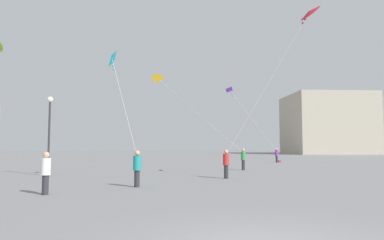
{
  "coord_description": "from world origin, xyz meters",
  "views": [
    {
      "loc": [
        -1.76,
        -6.21,
        1.8
      ],
      "look_at": [
        0.0,
        21.05,
        3.85
      ],
      "focal_mm": 32.67,
      "sensor_mm": 36.0,
      "label": 1
    }
  ],
  "objects_px": {
    "person_in_purple": "(277,155)",
    "person_in_teal": "(137,167)",
    "handbag_beside_flyer": "(280,161)",
    "kite_crimson_diamond": "(309,13)",
    "person_in_green": "(243,158)",
    "building_centre_hall": "(327,124)",
    "person_in_red": "(226,163)",
    "building_right_hall": "(367,126)",
    "kite_amber_delta": "(159,80)",
    "person_in_white": "(46,171)",
    "kite_violet_delta": "(230,92)",
    "lamppost_east": "(49,122)",
    "kite_cyan_delta": "(112,60)"
  },
  "relations": [
    {
      "from": "person_in_green",
      "to": "building_right_hall",
      "type": "bearing_deg",
      "value": 83.81
    },
    {
      "from": "kite_violet_delta",
      "to": "building_right_hall",
      "type": "height_order",
      "value": "building_right_hall"
    },
    {
      "from": "person_in_purple",
      "to": "person_in_green",
      "type": "xyz_separation_m",
      "value": [
        -6.28,
        -11.89,
        0.01
      ]
    },
    {
      "from": "kite_cyan_delta",
      "to": "lamppost_east",
      "type": "height_order",
      "value": "kite_cyan_delta"
    },
    {
      "from": "person_in_teal",
      "to": "person_in_red",
      "type": "height_order",
      "value": "person_in_teal"
    },
    {
      "from": "kite_crimson_diamond",
      "to": "building_right_hall",
      "type": "height_order",
      "value": "building_right_hall"
    },
    {
      "from": "person_in_purple",
      "to": "person_in_teal",
      "type": "height_order",
      "value": "person_in_teal"
    },
    {
      "from": "person_in_teal",
      "to": "kite_cyan_delta",
      "type": "relative_size",
      "value": 0.29
    },
    {
      "from": "kite_cyan_delta",
      "to": "handbag_beside_flyer",
      "type": "xyz_separation_m",
      "value": [
        15.32,
        19.41,
        -6.3
      ]
    },
    {
      "from": "person_in_red",
      "to": "lamppost_east",
      "type": "height_order",
      "value": "lamppost_east"
    },
    {
      "from": "person_in_white",
      "to": "kite_crimson_diamond",
      "type": "relative_size",
      "value": 0.19
    },
    {
      "from": "building_centre_hall",
      "to": "handbag_beside_flyer",
      "type": "distance_m",
      "value": 48.32
    },
    {
      "from": "person_in_purple",
      "to": "person_in_green",
      "type": "distance_m",
      "value": 13.45
    },
    {
      "from": "handbag_beside_flyer",
      "to": "person_in_purple",
      "type": "bearing_deg",
      "value": -164.05
    },
    {
      "from": "kite_crimson_diamond",
      "to": "building_right_hall",
      "type": "relative_size",
      "value": 0.56
    },
    {
      "from": "kite_crimson_diamond",
      "to": "building_centre_hall",
      "type": "distance_m",
      "value": 67.78
    },
    {
      "from": "building_centre_hall",
      "to": "lamppost_east",
      "type": "height_order",
      "value": "building_centre_hall"
    },
    {
      "from": "kite_violet_delta",
      "to": "building_centre_hall",
      "type": "height_order",
      "value": "building_centre_hall"
    },
    {
      "from": "building_centre_hall",
      "to": "kite_crimson_diamond",
      "type": "bearing_deg",
      "value": -115.51
    },
    {
      "from": "person_in_teal",
      "to": "handbag_beside_flyer",
      "type": "height_order",
      "value": "person_in_teal"
    },
    {
      "from": "kite_cyan_delta",
      "to": "building_right_hall",
      "type": "bearing_deg",
      "value": 52.12
    },
    {
      "from": "person_in_red",
      "to": "kite_crimson_diamond",
      "type": "xyz_separation_m",
      "value": [
        4.42,
        -1.34,
        8.18
      ]
    },
    {
      "from": "kite_cyan_delta",
      "to": "building_centre_hall",
      "type": "relative_size",
      "value": 0.31
    },
    {
      "from": "kite_amber_delta",
      "to": "kite_crimson_diamond",
      "type": "distance_m",
      "value": 20.54
    },
    {
      "from": "person_in_red",
      "to": "kite_crimson_diamond",
      "type": "height_order",
      "value": "kite_crimson_diamond"
    },
    {
      "from": "person_in_teal",
      "to": "building_centre_hall",
      "type": "relative_size",
      "value": 0.09
    },
    {
      "from": "person_in_green",
      "to": "kite_crimson_diamond",
      "type": "relative_size",
      "value": 0.2
    },
    {
      "from": "kite_amber_delta",
      "to": "kite_crimson_diamond",
      "type": "xyz_separation_m",
      "value": [
        8.71,
        -18.6,
        0.22
      ]
    },
    {
      "from": "lamppost_east",
      "to": "kite_crimson_diamond",
      "type": "bearing_deg",
      "value": -14.0
    },
    {
      "from": "building_right_hall",
      "to": "handbag_beside_flyer",
      "type": "xyz_separation_m",
      "value": [
        -42.56,
        -54.99,
        -7.32
      ]
    },
    {
      "from": "person_in_teal",
      "to": "kite_amber_delta",
      "type": "bearing_deg",
      "value": -51.38
    },
    {
      "from": "person_in_green",
      "to": "kite_violet_delta",
      "type": "height_order",
      "value": "kite_violet_delta"
    },
    {
      "from": "building_centre_hall",
      "to": "person_in_white",
      "type": "bearing_deg",
      "value": -122.13
    },
    {
      "from": "kite_violet_delta",
      "to": "person_in_white",
      "type": "bearing_deg",
      "value": -116.04
    },
    {
      "from": "kite_cyan_delta",
      "to": "kite_amber_delta",
      "type": "xyz_separation_m",
      "value": [
        1.99,
        17.92,
        2.42
      ]
    },
    {
      "from": "person_in_green",
      "to": "lamppost_east",
      "type": "distance_m",
      "value": 13.85
    },
    {
      "from": "kite_cyan_delta",
      "to": "kite_crimson_diamond",
      "type": "xyz_separation_m",
      "value": [
        10.7,
        -0.67,
        2.64
      ]
    },
    {
      "from": "person_in_white",
      "to": "kite_cyan_delta",
      "type": "bearing_deg",
      "value": 159.46
    },
    {
      "from": "person_in_green",
      "to": "kite_amber_delta",
      "type": "xyz_separation_m",
      "value": [
        -6.7,
        10.5,
        7.95
      ]
    },
    {
      "from": "person_in_red",
      "to": "building_right_hall",
      "type": "relative_size",
      "value": 0.11
    },
    {
      "from": "person_in_red",
      "to": "building_right_hall",
      "type": "bearing_deg",
      "value": -143.64
    },
    {
      "from": "kite_crimson_diamond",
      "to": "lamppost_east",
      "type": "distance_m",
      "value": 16.44
    },
    {
      "from": "person_in_green",
      "to": "kite_violet_delta",
      "type": "xyz_separation_m",
      "value": [
        0.77,
        9.6,
        6.6
      ]
    },
    {
      "from": "person_in_green",
      "to": "handbag_beside_flyer",
      "type": "relative_size",
      "value": 5.05
    },
    {
      "from": "person_in_teal",
      "to": "kite_crimson_diamond",
      "type": "xyz_separation_m",
      "value": [
        9.0,
        2.48,
        8.18
      ]
    },
    {
      "from": "person_in_teal",
      "to": "kite_amber_delta",
      "type": "distance_m",
      "value": 22.52
    },
    {
      "from": "person_in_teal",
      "to": "handbag_beside_flyer",
      "type": "distance_m",
      "value": 26.37
    },
    {
      "from": "person_in_white",
      "to": "kite_crimson_diamond",
      "type": "height_order",
      "value": "kite_crimson_diamond"
    },
    {
      "from": "person_in_green",
      "to": "person_in_teal",
      "type": "bearing_deg",
      "value": -93.41
    },
    {
      "from": "kite_cyan_delta",
      "to": "kite_violet_delta",
      "type": "bearing_deg",
      "value": 60.92
    }
  ]
}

